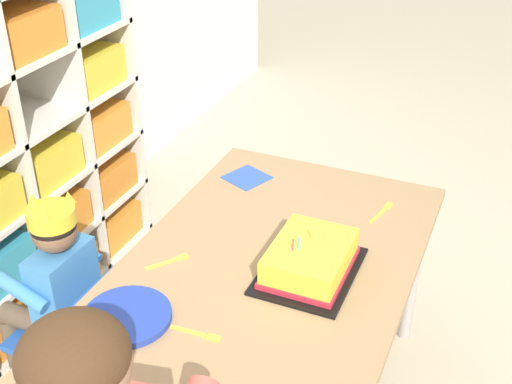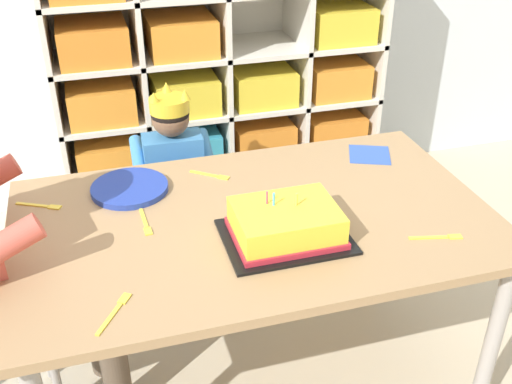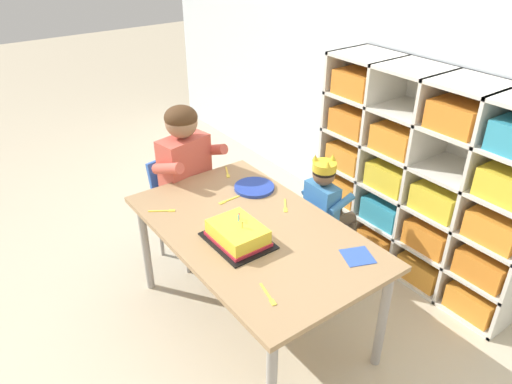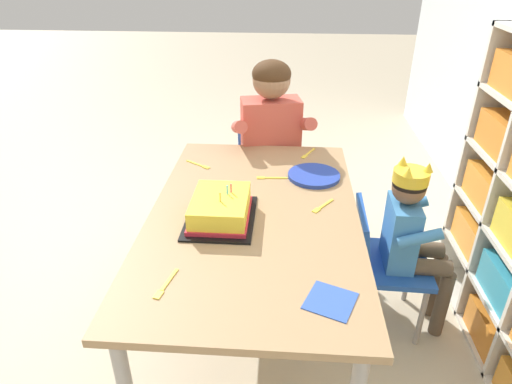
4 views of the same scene
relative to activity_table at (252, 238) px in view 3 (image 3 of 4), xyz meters
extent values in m
plane|color=beige|center=(0.00, 0.00, -0.57)|extent=(16.00, 16.00, 0.00)
cube|color=silver|center=(0.00, 1.36, 0.78)|extent=(6.10, 0.10, 2.69)
cube|color=silver|center=(0.17, 1.29, 0.06)|extent=(1.40, 0.01, 1.26)
cube|color=silver|center=(-0.52, 1.12, 0.06)|extent=(0.02, 0.37, 1.26)
cube|color=silver|center=(-0.18, 1.12, 0.06)|extent=(0.02, 0.37, 1.26)
cube|color=silver|center=(0.17, 1.12, 0.06)|extent=(0.02, 0.37, 1.26)
cube|color=silver|center=(0.51, 1.12, 0.06)|extent=(0.02, 0.37, 1.26)
cube|color=silver|center=(0.17, 1.12, -0.56)|extent=(1.40, 0.37, 0.02)
cube|color=silver|center=(0.17, 1.12, -0.31)|extent=(1.40, 0.37, 0.02)
cube|color=silver|center=(0.17, 1.12, -0.06)|extent=(1.40, 0.37, 0.02)
cube|color=silver|center=(0.17, 1.12, 0.19)|extent=(1.40, 0.37, 0.02)
cube|color=silver|center=(0.17, 1.12, 0.43)|extent=(1.40, 0.37, 0.02)
cube|color=silver|center=(0.17, 1.12, 0.68)|extent=(1.40, 0.37, 0.02)
cube|color=orange|center=(0.00, 1.10, -0.47)|extent=(0.27, 0.29, 0.15)
cube|color=orange|center=(0.34, 1.10, -0.47)|extent=(0.27, 0.29, 0.15)
cube|color=orange|center=(0.69, 1.10, -0.47)|extent=(0.27, 0.29, 0.15)
cube|color=orange|center=(-0.35, 1.10, -0.23)|extent=(0.27, 0.29, 0.15)
cube|color=teal|center=(0.00, 1.10, -0.23)|extent=(0.27, 0.29, 0.15)
cube|color=orange|center=(0.34, 1.10, -0.23)|extent=(0.27, 0.29, 0.15)
cube|color=orange|center=(0.69, 1.10, -0.23)|extent=(0.27, 0.29, 0.15)
cube|color=orange|center=(-0.35, 1.10, 0.02)|extent=(0.27, 0.29, 0.15)
cube|color=yellow|center=(0.00, 1.10, 0.02)|extent=(0.27, 0.29, 0.15)
cube|color=yellow|center=(0.34, 1.10, 0.02)|extent=(0.27, 0.29, 0.15)
cube|color=orange|center=(0.69, 1.10, 0.02)|extent=(0.27, 0.29, 0.15)
cube|color=orange|center=(-0.35, 1.10, 0.27)|extent=(0.27, 0.29, 0.15)
cube|color=orange|center=(0.00, 1.10, 0.27)|extent=(0.27, 0.29, 0.15)
cube|color=orange|center=(-0.35, 1.10, 0.52)|extent=(0.27, 0.29, 0.15)
cube|color=orange|center=(0.34, 1.10, 0.52)|extent=(0.27, 0.29, 0.15)
cube|color=#A37F56|center=(0.00, 0.00, 0.05)|extent=(1.32, 0.79, 0.03)
cylinder|color=#9E9993|center=(-0.60, -0.34, -0.27)|extent=(0.05, 0.05, 0.60)
cylinder|color=#9E9993|center=(-0.60, 0.34, -0.27)|extent=(0.05, 0.05, 0.60)
cylinder|color=#9E9993|center=(0.60, 0.34, -0.27)|extent=(0.05, 0.05, 0.60)
cube|color=#1E4CA8|center=(-0.13, 0.59, -0.25)|extent=(0.35, 0.31, 0.03)
cube|color=#1E4CA8|center=(-0.14, 0.45, -0.11)|extent=(0.31, 0.07, 0.24)
cylinder|color=gray|center=(0.01, 0.71, -0.41)|extent=(0.02, 0.02, 0.31)
cylinder|color=gray|center=(-0.27, 0.72, -0.41)|extent=(0.02, 0.02, 0.31)
cylinder|color=gray|center=(0.00, 0.47, -0.41)|extent=(0.02, 0.02, 0.31)
cylinder|color=gray|center=(-0.28, 0.48, -0.41)|extent=(0.02, 0.02, 0.31)
cube|color=#3D7FBC|center=(-0.13, 0.60, -0.09)|extent=(0.21, 0.12, 0.29)
sphere|color=brown|center=(-0.13, 0.60, 0.12)|extent=(0.13, 0.13, 0.13)
ellipsoid|color=black|center=(-0.13, 0.60, 0.14)|extent=(0.14, 0.14, 0.10)
cylinder|color=yellow|center=(-0.13, 0.60, 0.17)|extent=(0.14, 0.14, 0.05)
cone|color=yellow|center=(-0.13, 0.66, 0.22)|extent=(0.04, 0.04, 0.04)
cone|color=yellow|center=(-0.08, 0.57, 0.22)|extent=(0.04, 0.04, 0.04)
cone|color=yellow|center=(-0.19, 0.58, 0.22)|extent=(0.04, 0.04, 0.04)
cylinder|color=brown|center=(-0.07, 0.70, -0.21)|extent=(0.08, 0.21, 0.07)
cylinder|color=brown|center=(-0.19, 0.71, -0.21)|extent=(0.08, 0.21, 0.07)
cylinder|color=brown|center=(-0.06, 0.81, -0.40)|extent=(0.06, 0.06, 0.33)
cylinder|color=brown|center=(-0.19, 0.81, -0.40)|extent=(0.06, 0.06, 0.33)
cylinder|color=#3D7FBC|center=(-0.01, 0.64, -0.03)|extent=(0.05, 0.17, 0.10)
cylinder|color=#3D7FBC|center=(-0.26, 0.65, -0.03)|extent=(0.05, 0.17, 0.10)
cube|color=blue|center=(-0.75, 0.03, -0.15)|extent=(0.38, 0.40, 0.03)
cube|color=blue|center=(-0.89, 0.00, -0.02)|extent=(0.12, 0.32, 0.24)
cylinder|color=gray|center=(-0.59, -0.08, -0.36)|extent=(0.02, 0.02, 0.41)
cylinder|color=gray|center=(-0.64, 0.20, -0.36)|extent=(0.02, 0.02, 0.41)
cylinder|color=gray|center=(-0.85, -0.13, -0.36)|extent=(0.02, 0.02, 0.41)
cylinder|color=gray|center=(-0.90, 0.14, -0.36)|extent=(0.02, 0.02, 0.41)
cube|color=#D15647|center=(-0.75, 0.03, 0.07)|extent=(0.22, 0.33, 0.42)
sphere|color=#997051|center=(-0.75, 0.03, 0.38)|extent=(0.19, 0.19, 0.19)
ellipsoid|color=#472D19|center=(-0.75, 0.03, 0.41)|extent=(0.19, 0.19, 0.14)
cylinder|color=brown|center=(-0.58, -0.03, -0.11)|extent=(0.31, 0.16, 0.10)
cylinder|color=brown|center=(-0.62, 0.15, -0.11)|extent=(0.31, 0.16, 0.10)
cylinder|color=brown|center=(-0.43, 0.00, -0.35)|extent=(0.08, 0.08, 0.43)
cylinder|color=brown|center=(-0.47, 0.18, -0.35)|extent=(0.08, 0.08, 0.43)
cylinder|color=#D15647|center=(-0.65, -0.12, 0.16)|extent=(0.26, 0.11, 0.14)
cylinder|color=#D15647|center=(-0.72, 0.21, 0.16)|extent=(0.26, 0.11, 0.14)
cube|color=black|center=(0.05, -0.12, 0.07)|extent=(0.33, 0.25, 0.01)
cube|color=yellow|center=(0.05, -0.12, 0.11)|extent=(0.26, 0.20, 0.08)
cube|color=red|center=(0.05, -0.12, 0.08)|extent=(0.28, 0.21, 0.02)
cylinder|color=#EFCC4C|center=(0.08, -0.11, 0.17)|extent=(0.01, 0.01, 0.04)
cylinder|color=#4CB2E5|center=(0.02, -0.10, 0.17)|extent=(0.01, 0.01, 0.04)
cylinder|color=#E54C66|center=(0.01, -0.08, 0.17)|extent=(0.01, 0.01, 0.04)
cylinder|color=#233DA3|center=(-0.32, 0.24, 0.07)|extent=(0.23, 0.23, 0.02)
cube|color=#3356B7|center=(0.47, 0.25, 0.06)|extent=(0.17, 0.17, 0.00)
cube|color=yellow|center=(-0.42, -0.31, 0.06)|extent=(0.07, 0.09, 0.00)
cube|color=yellow|center=(-0.38, -0.25, 0.06)|extent=(0.04, 0.04, 0.00)
cube|color=yellow|center=(-0.30, 0.08, 0.06)|extent=(0.01, 0.10, 0.00)
cube|color=yellow|center=(-0.29, 0.01, 0.06)|extent=(0.02, 0.04, 0.00)
cube|color=yellow|center=(-0.08, 0.28, 0.06)|extent=(0.08, 0.07, 0.00)
cube|color=yellow|center=(-0.03, 0.24, 0.06)|extent=(0.04, 0.04, 0.00)
cube|color=yellow|center=(-0.59, 0.23, 0.06)|extent=(0.09, 0.05, 0.00)
cube|color=yellow|center=(-0.53, 0.20, 0.06)|extent=(0.04, 0.03, 0.00)
cube|color=yellow|center=(0.41, -0.23, 0.06)|extent=(0.10, 0.03, 0.00)
cube|color=yellow|center=(0.48, -0.24, 0.06)|extent=(0.04, 0.03, 0.00)
camera|label=1|loc=(-1.37, -0.57, 1.21)|focal=46.64mm
camera|label=2|loc=(-0.39, -1.36, 0.97)|focal=42.54mm
camera|label=3|loc=(1.62, -1.15, 1.42)|focal=33.82mm
camera|label=4|loc=(1.45, 0.11, 0.95)|focal=31.38mm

